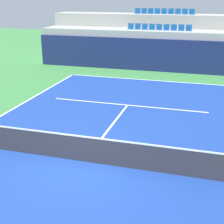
% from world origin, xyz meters
% --- Properties ---
extents(ground_plane, '(80.00, 80.00, 0.00)m').
position_xyz_m(ground_plane, '(0.00, 0.00, 0.00)').
color(ground_plane, '#387A3D').
extents(court_surface, '(11.00, 24.00, 0.01)m').
position_xyz_m(court_surface, '(0.00, 0.00, 0.01)').
color(court_surface, navy).
rests_on(court_surface, ground_plane).
extents(baseline_far, '(11.00, 0.10, 0.00)m').
position_xyz_m(baseline_far, '(0.00, 11.95, 0.01)').
color(baseline_far, white).
rests_on(baseline_far, court_surface).
extents(service_line_far, '(8.26, 0.10, 0.00)m').
position_xyz_m(service_line_far, '(0.00, 6.40, 0.01)').
color(service_line_far, white).
rests_on(service_line_far, court_surface).
extents(centre_service_line, '(0.10, 6.40, 0.00)m').
position_xyz_m(centre_service_line, '(0.00, 3.20, 0.01)').
color(centre_service_line, white).
rests_on(centre_service_line, court_surface).
extents(back_wall, '(18.56, 0.30, 2.40)m').
position_xyz_m(back_wall, '(0.00, 14.86, 1.20)').
color(back_wall, navy).
rests_on(back_wall, ground_plane).
extents(stands_tier_lower, '(18.56, 2.40, 2.91)m').
position_xyz_m(stands_tier_lower, '(0.00, 16.21, 1.45)').
color(stands_tier_lower, '#9E9E99').
rests_on(stands_tier_lower, ground_plane).
extents(stands_tier_upper, '(18.56, 2.40, 3.95)m').
position_xyz_m(stands_tier_upper, '(0.00, 18.61, 1.98)').
color(stands_tier_upper, '#9E9E99').
rests_on(stands_tier_upper, ground_plane).
extents(seating_row_lower, '(4.92, 0.44, 0.44)m').
position_xyz_m(seating_row_lower, '(0.00, 16.30, 3.03)').
color(seating_row_lower, '#145193').
rests_on(seating_row_lower, stands_tier_lower).
extents(seating_row_upper, '(4.92, 0.44, 0.44)m').
position_xyz_m(seating_row_upper, '(0.00, 18.70, 4.08)').
color(seating_row_upper, '#145193').
rests_on(seating_row_upper, stands_tier_upper).
extents(tennis_net, '(11.08, 0.08, 1.07)m').
position_xyz_m(tennis_net, '(0.00, 0.00, 0.51)').
color(tennis_net, black).
rests_on(tennis_net, court_surface).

